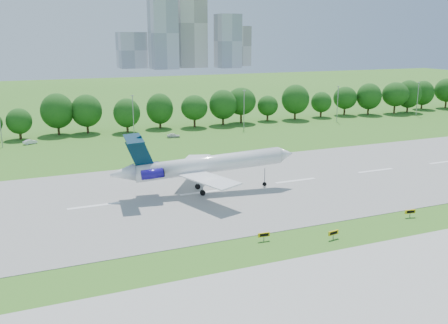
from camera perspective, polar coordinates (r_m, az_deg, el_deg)
ground at (r=82.64m, az=17.12°, el=-6.60°), size 600.00×600.00×0.00m
runway at (r=101.90m, az=8.18°, el=-2.14°), size 400.00×45.00×0.08m
tree_line at (r=160.52m, az=-4.11°, el=6.18°), size 288.40×8.40×10.40m
light_poles at (r=150.34m, az=-3.79°, el=5.70°), size 175.90×0.25×12.19m
skyline at (r=473.94m, az=-4.33°, el=14.39°), size 127.00×52.00×80.00m
airliner at (r=92.12m, az=-2.72°, el=-0.31°), size 35.11×25.36×11.40m
taxi_sign_left at (r=72.08m, az=4.58°, el=-8.30°), size 1.79×0.37×1.25m
taxi_sign_centre at (r=74.17m, az=12.40°, el=-7.92°), size 1.82×0.47×1.27m
taxi_sign_right at (r=86.20m, az=20.50°, el=-5.35°), size 1.83×0.50×1.28m
service_vehicle_a at (r=145.14m, az=-21.29°, el=2.16°), size 3.90×2.71×1.22m
service_vehicle_b at (r=144.81m, az=-5.80°, el=3.05°), size 3.94×2.18×1.27m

